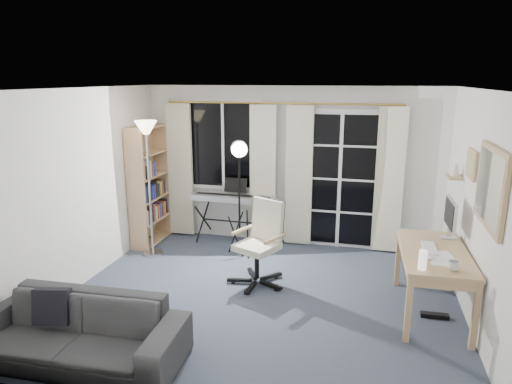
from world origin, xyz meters
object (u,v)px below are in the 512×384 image
at_px(torchiere_lamp, 147,148).
at_px(office_chair, 263,235).
at_px(keyboard_piano, 234,199).
at_px(monitor, 450,215).
at_px(sofa, 74,321).
at_px(mug, 454,265).
at_px(studio_light, 239,163).
at_px(bookshelf, 147,188).
at_px(desk, 434,259).

xyz_separation_m(torchiere_lamp, office_chair, (1.76, -0.49, -0.95)).
bearing_deg(keyboard_piano, torchiere_lamp, -143.08).
bearing_deg(monitor, torchiere_lamp, 173.00).
xyz_separation_m(torchiere_lamp, sofa, (0.48, -2.52, -1.18)).
bearing_deg(mug, studio_light, 148.80).
relative_size(monitor, sofa, 0.26).
height_order(office_chair, monitor, monitor).
xyz_separation_m(studio_light, monitor, (2.65, -0.60, -0.38)).
relative_size(studio_light, sofa, 0.87).
bearing_deg(studio_light, torchiere_lamp, 170.35).
height_order(keyboard_piano, studio_light, studio_light).
distance_m(office_chair, sofa, 2.41).
height_order(office_chair, sofa, office_chair).
height_order(keyboard_piano, mug, keyboard_piano).
bearing_deg(monitor, sofa, -149.42).
xyz_separation_m(bookshelf, torchiere_lamp, (0.28, -0.46, 0.70)).
bearing_deg(studio_light, office_chair, -72.79).
distance_m(mug, sofa, 3.56).
relative_size(keyboard_piano, office_chair, 1.26).
height_order(studio_light, mug, studio_light).
bearing_deg(bookshelf, desk, -18.11).
relative_size(torchiere_lamp, desk, 1.42).
relative_size(studio_light, monitor, 3.29).
bearing_deg(torchiere_lamp, keyboard_piano, 35.21).
bearing_deg(monitor, office_chair, -178.81).
bearing_deg(keyboard_piano, studio_light, -63.53).
distance_m(torchiere_lamp, office_chair, 2.06).
bearing_deg(monitor, studio_light, 166.11).
bearing_deg(keyboard_piano, sofa, -97.74).
bearing_deg(keyboard_piano, desk, -28.52).
distance_m(bookshelf, sofa, 3.12).
relative_size(keyboard_piano, mug, 11.09).
distance_m(studio_light, desk, 2.77).
height_order(torchiere_lamp, desk, torchiere_lamp).
xyz_separation_m(office_chair, sofa, (-1.28, -2.04, -0.23)).
bearing_deg(monitor, bookshelf, 167.20).
bearing_deg(torchiere_lamp, office_chair, -15.50).
distance_m(torchiere_lamp, monitor, 3.98).
bearing_deg(mug, torchiere_lamp, 160.55).
bearing_deg(mug, office_chair, 157.32).
xyz_separation_m(bookshelf, keyboard_piano, (1.31, 0.26, -0.14)).
height_order(desk, sofa, sofa).
relative_size(desk, mug, 11.50).
distance_m(torchiere_lamp, keyboard_piano, 1.51).
bearing_deg(studio_light, sofa, -124.60).
bearing_deg(bookshelf, keyboard_piano, 11.20).
distance_m(office_chair, mug, 2.24).
bearing_deg(desk, sofa, -153.81).
height_order(torchiere_lamp, mug, torchiere_lamp).
bearing_deg(torchiere_lamp, sofa, -79.16).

